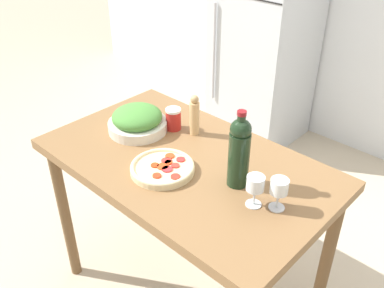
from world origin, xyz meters
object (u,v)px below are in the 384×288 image
object	(u,v)px
wine_glass_near	(255,185)
wine_glass_far	(279,188)
salad_bowl	(137,121)
homemade_pizza	(163,168)
salt_canister	(173,119)
refrigerator	(265,38)
pepper_mill	(194,116)
wine_bottle	(239,151)

from	to	relation	value
wine_glass_near	wine_glass_far	bearing A→B (deg)	31.10
salad_bowl	homemade_pizza	distance (m)	0.36
wine_glass_near	salad_bowl	size ratio (longest dim) A/B	0.46
homemade_pizza	salt_canister	distance (m)	0.35
wine_glass_far	homemade_pizza	distance (m)	0.49
refrigerator	salt_canister	distance (m)	1.60
refrigerator	wine_glass_near	world-z (taller)	refrigerator
refrigerator	salt_canister	world-z (taller)	refrigerator
homemade_pizza	salt_canister	world-z (taller)	salt_canister
pepper_mill	wine_glass_far	bearing A→B (deg)	-17.35
pepper_mill	salt_canister	xyz separation A→B (m)	(-0.10, -0.04, -0.04)
wine_glass_near	wine_glass_far	size ratio (longest dim) A/B	1.00
refrigerator	homemade_pizza	distance (m)	1.93
wine_glass_far	salt_canister	size ratio (longest dim) A/B	1.20
refrigerator	homemade_pizza	world-z (taller)	refrigerator
wine_glass_near	pepper_mill	world-z (taller)	pepper_mill
wine_bottle	wine_glass_far	world-z (taller)	wine_bottle
homemade_pizza	wine_bottle	bearing A→B (deg)	27.96
pepper_mill	salt_canister	bearing A→B (deg)	-161.22
salad_bowl	salt_canister	world-z (taller)	salad_bowl
wine_bottle	homemade_pizza	world-z (taller)	wine_bottle
wine_glass_near	homemade_pizza	bearing A→B (deg)	-167.92
pepper_mill	homemade_pizza	world-z (taller)	pepper_mill
refrigerator	salad_bowl	bearing A→B (deg)	-76.00
refrigerator	pepper_mill	size ratio (longest dim) A/B	8.49
refrigerator	wine_glass_far	world-z (taller)	refrigerator
salt_canister	pepper_mill	bearing A→B (deg)	18.78
wine_bottle	wine_glass_near	world-z (taller)	wine_bottle
salt_canister	wine_bottle	bearing A→B (deg)	-14.92
wine_glass_near	refrigerator	bearing A→B (deg)	123.69
salt_canister	refrigerator	bearing A→B (deg)	109.03
salad_bowl	salt_canister	size ratio (longest dim) A/B	2.62
wine_glass_near	salad_bowl	distance (m)	0.73
wine_glass_far	wine_glass_near	bearing A→B (deg)	-148.90
refrigerator	wine_glass_near	bearing A→B (deg)	-56.31
wine_glass_far	salad_bowl	size ratio (longest dim) A/B	0.46
salad_bowl	homemade_pizza	world-z (taller)	salad_bowl
refrigerator	homemade_pizza	xyz separation A→B (m)	(0.73, -1.78, 0.06)
wine_glass_far	pepper_mill	size ratio (longest dim) A/B	0.64
wine_glass_near	salt_canister	xyz separation A→B (m)	(-0.61, 0.19, -0.04)
wine_glass_near	salad_bowl	world-z (taller)	wine_glass_near
homemade_pizza	pepper_mill	bearing A→B (deg)	109.57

